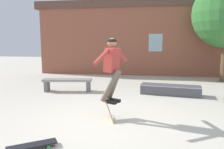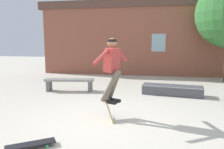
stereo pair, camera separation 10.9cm
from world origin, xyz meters
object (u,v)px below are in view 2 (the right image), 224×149
skater (112,64)px  skateboard_flipping (108,108)px  skateboard_resting (31,144)px  skate_ledge (172,90)px  park_bench (69,82)px

skater → skateboard_flipping: skater is taller
skateboard_resting → skateboard_flipping: bearing=23.6°
skate_ledge → skater: skater is taller
skate_ledge → skater: 3.22m
skateboard_flipping → skateboard_resting: bearing=-70.5°
skateboard_flipping → skate_ledge: bearing=109.4°
skate_ledge → skateboard_flipping: bearing=-113.5°
skateboard_resting → skater: bearing=22.8°
park_bench → skater: skater is taller
skater → park_bench: bearing=152.9°
skate_ledge → skateboard_flipping: skateboard_flipping is taller
skate_ledge → skateboard_resting: 5.03m
skate_ledge → skateboard_resting: skate_ledge is taller
park_bench → skateboard_flipping: bearing=-61.8°
park_bench → skateboard_resting: park_bench is taller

